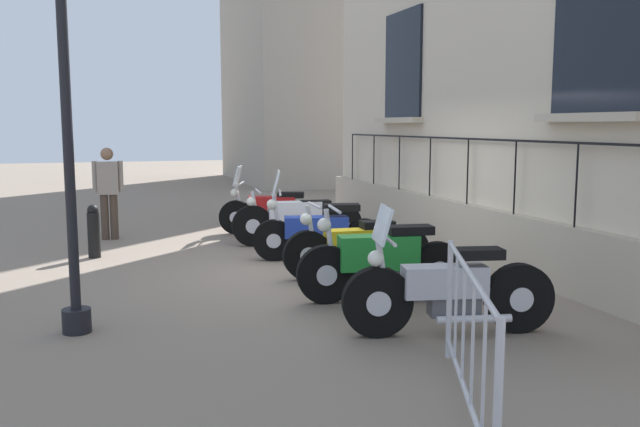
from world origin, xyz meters
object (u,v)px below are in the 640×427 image
Objects in this scene: motorcycle_red at (273,211)px; pedestrian_standing at (108,188)px; motorcycle_white at (297,219)px; motorcycle_blue at (318,232)px; motorcycle_yellow at (357,247)px; bollard at (94,231)px; motorcycle_silver at (447,291)px; motorcycle_green at (382,262)px; crowd_barrier at (468,337)px.

motorcycle_red is 1.23× the size of pedestrian_standing.
motorcycle_blue reaches higher than motorcycle_white.
pedestrian_standing reaches higher than motorcycle_yellow.
motorcycle_silver is at bearing 122.92° from bollard.
motorcycle_red is 0.98× the size of motorcycle_yellow.
crowd_barrier is at bearing 77.82° from motorcycle_green.
motorcycle_blue is at bearing -89.05° from motorcycle_silver.
motorcycle_blue is 4.21m from pedestrian_standing.
bollard is (3.30, 0.11, -0.03)m from motorcycle_white.
motorcycle_green reaches higher than crowd_barrier.
motorcycle_white is 1.13× the size of motorcycle_blue.
motorcycle_white is 1.07× the size of motorcycle_silver.
pedestrian_standing is at bearing -53.07° from motorcycle_yellow.
motorcycle_blue is 2.40× the size of bollard.
motorcycle_red is at bearing 173.30° from pedestrian_standing.
motorcycle_silver is 6.09m from bollard.
crowd_barrier is (0.83, 4.28, 0.16)m from motorcycle_yellow.
motorcycle_yellow is (-0.08, 2.60, -0.04)m from motorcycle_white.
crowd_barrier reaches higher than bollard.
motorcycle_red is 5.07m from motorcycle_green.
motorcycle_yellow is 1.25× the size of pedestrian_standing.
motorcycle_red is at bearing -89.76° from motorcycle_green.
pedestrian_standing reaches higher than motorcycle_red.
pedestrian_standing reaches higher than crowd_barrier.
motorcycle_green is 3.10m from crowd_barrier.
crowd_barrier is 1.33× the size of pedestrian_standing.
motorcycle_silver is at bearing 94.10° from motorcycle_green.
motorcycle_green is at bearing -102.18° from crowd_barrier.
motorcycle_white is 1.09× the size of motorcycle_yellow.
crowd_barrier is at bearing 105.26° from pedestrian_standing.
crowd_barrier is (0.63, 8.10, 0.13)m from motorcycle_red.
motorcycle_yellow is 4.20m from bollard.
motorcycle_silver is (-0.12, 6.44, 0.00)m from motorcycle_red.
motorcycle_blue reaches higher than motorcycle_green.
motorcycle_green reaches higher than motorcycle_yellow.
pedestrian_standing is at bearing -74.74° from crowd_barrier.
motorcycle_white is 3.46m from pedestrian_standing.
motorcycle_green is (0.09, 3.85, 0.01)m from motorcycle_white.
pedestrian_standing is (-0.25, -1.68, 0.51)m from bollard.
motorcycle_yellow is at bearing -100.97° from crowd_barrier.
motorcycle_yellow is 1.02× the size of motorcycle_green.
crowd_barrier is 8.76m from pedestrian_standing.
bollard is (3.21, -3.74, -0.04)m from motorcycle_green.
bollard is at bearing -69.30° from crowd_barrier.
motorcycle_blue is at bearing 135.68° from pedestrian_standing.
motorcycle_blue is at bearing -90.77° from motorcycle_green.
motorcycle_red is 1.01× the size of motorcycle_blue.
motorcycle_yellow is 1.26m from motorcycle_green.
motorcycle_silver is at bearing -114.37° from crowd_barrier.
motorcycle_white is 1.11× the size of motorcycle_green.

